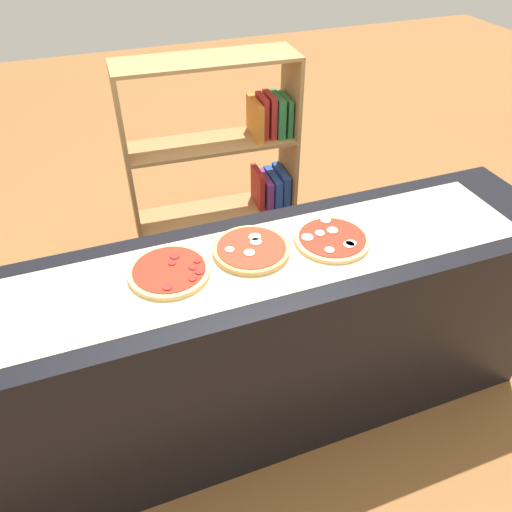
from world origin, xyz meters
The scene contains 7 objects.
ground_plane centered at (0.00, 0.00, 0.00)m, with size 12.00×12.00×0.00m, color brown.
counter centered at (0.00, 0.00, 0.46)m, with size 2.53×0.58×0.92m, color black.
parchment_paper centered at (0.00, 0.00, 0.92)m, with size 2.11×0.42×0.00m, color beige.
pizza_pepperoni_0 centered at (-0.31, 0.03, 0.93)m, with size 0.29×0.29×0.03m.
pizza_mozzarella_1 centered at (0.00, 0.05, 0.93)m, with size 0.29×0.29×0.03m.
pizza_mozzarella_2 centered at (0.31, 0.01, 0.93)m, with size 0.29×0.29×0.02m.
bookshelf centered at (0.26, 1.05, 0.60)m, with size 0.93×0.33×1.32m.
Camera 1 is at (-0.50, -1.34, 2.07)m, focal length 35.25 mm.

